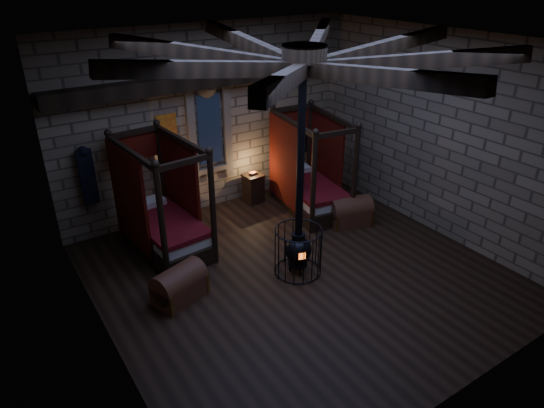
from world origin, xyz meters
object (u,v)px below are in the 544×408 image
bed_left (163,223)px  bed_right (309,186)px  trunk_left (179,285)px  stove (298,246)px  trunk_right (350,212)px

bed_left → bed_right: 3.56m
trunk_left → bed_left: bearing=57.6°
trunk_left → stove: 2.27m
trunk_left → trunk_right: bearing=-12.3°
bed_right → trunk_left: (-4.01, -1.59, -0.26)m
bed_right → trunk_left: size_ratio=2.24×
bed_right → stove: 2.74m
bed_right → stove: (-1.82, -2.06, 0.03)m
bed_right → bed_left: bearing=-174.2°
bed_left → trunk_right: bearing=-23.9°
trunk_right → stove: size_ratio=0.26×
trunk_right → stove: stove is taller
bed_right → trunk_right: 1.22m
bed_left → trunk_left: size_ratio=2.24×
bed_left → bed_right: size_ratio=1.00×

